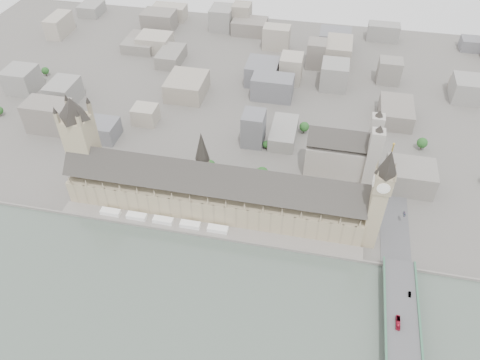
% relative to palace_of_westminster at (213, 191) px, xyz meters
% --- Properties ---
extents(ground, '(900.00, 900.00, 0.00)m').
position_rel_palace_of_westminster_xyz_m(ground, '(0.00, -19.70, -22.71)').
color(ground, '#595651').
rests_on(ground, ground).
extents(embankment_wall, '(600.00, 1.50, 3.00)m').
position_rel_palace_of_westminster_xyz_m(embankment_wall, '(0.00, -34.70, -21.21)').
color(embankment_wall, slate).
rests_on(embankment_wall, ground).
extents(river_terrace, '(270.00, 15.00, 2.00)m').
position_rel_palace_of_westminster_xyz_m(river_terrace, '(0.00, -27.20, -21.71)').
color(river_terrace, slate).
rests_on(river_terrace, ground).
extents(terrace_tents, '(118.00, 7.00, 4.00)m').
position_rel_palace_of_westminster_xyz_m(terrace_tents, '(-40.00, -26.70, -18.71)').
color(terrace_tents, white).
rests_on(terrace_tents, river_terrace).
extents(palace_of_westminster, '(265.00, 40.73, 55.44)m').
position_rel_palace_of_westminster_xyz_m(palace_of_westminster, '(0.00, 0.00, 0.00)').
color(palace_of_westminster, gray).
rests_on(palace_of_westminster, ground).
extents(elizabeth_tower, '(17.00, 17.00, 107.50)m').
position_rel_palace_of_westminster_xyz_m(elizabeth_tower, '(138.00, -11.70, 35.38)').
color(elizabeth_tower, gray).
rests_on(elizabeth_tower, ground).
extents(victoria_tower, '(30.00, 30.00, 100.00)m').
position_rel_palace_of_westminster_xyz_m(victoria_tower, '(-122.00, 6.30, 32.50)').
color(victoria_tower, gray).
rests_on(victoria_tower, ground).
extents(central_tower, '(13.00, 13.00, 48.00)m').
position_rel_palace_of_westminster_xyz_m(central_tower, '(-10.00, 6.30, 35.21)').
color(central_tower, gray).
rests_on(central_tower, ground).
extents(westminster_bridge, '(25.00, 325.00, 10.25)m').
position_rel_palace_of_westminster_xyz_m(westminster_bridge, '(162.00, -107.20, -17.58)').
color(westminster_bridge, '#474749').
rests_on(westminster_bridge, ground).
extents(westminster_abbey, '(68.00, 36.00, 64.00)m').
position_rel_palace_of_westminster_xyz_m(westminster_abbey, '(110.92, 75.30, 2.38)').
color(westminster_abbey, gray).
rests_on(westminster_abbey, ground).
extents(city_skyline_inland, '(720.00, 360.00, 38.00)m').
position_rel_palace_of_westminster_xyz_m(city_skyline_inland, '(0.00, 225.30, -3.71)').
color(city_skyline_inland, gray).
rests_on(city_skyline_inland, ground).
extents(park_trees, '(110.00, 30.00, 15.00)m').
position_rel_palace_of_westminster_xyz_m(park_trees, '(-10.00, 40.30, -15.21)').
color(park_trees, '#1A4518').
rests_on(park_trees, ground).
extents(red_bus_north, '(3.05, 11.50, 3.18)m').
position_rel_palace_of_westminster_xyz_m(red_bus_north, '(158.49, -93.29, -10.86)').
color(red_bus_north, '#A9132A').
rests_on(red_bus_north, westminster_bridge).
extents(car_silver, '(2.03, 5.05, 1.63)m').
position_rel_palace_of_westminster_xyz_m(car_silver, '(168.21, -66.57, -11.64)').
color(car_silver, gray).
rests_on(car_silver, westminster_bridge).
extents(car_approach, '(2.63, 5.58, 1.57)m').
position_rel_palace_of_westminster_xyz_m(car_approach, '(168.40, 17.93, -11.67)').
color(car_approach, gray).
rests_on(car_approach, westminster_bridge).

